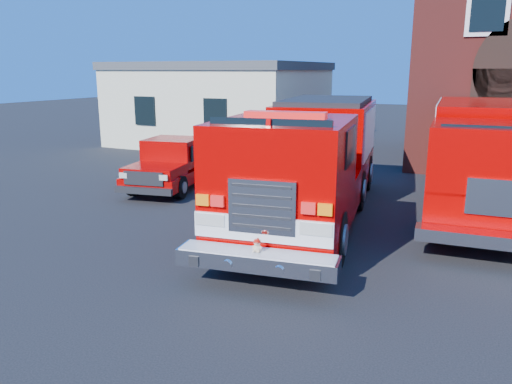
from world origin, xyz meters
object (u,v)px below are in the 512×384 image
at_px(fire_engine, 311,159).
at_px(pickup_truck, 177,163).
at_px(side_building, 221,103).
at_px(secondary_truck, 485,154).

xyz_separation_m(fire_engine, pickup_truck, (-5.47, 1.54, -0.81)).
relative_size(side_building, secondary_truck, 1.08).
relative_size(fire_engine, pickup_truck, 1.92).
distance_m(fire_engine, pickup_truck, 5.74).
distance_m(fire_engine, secondary_truck, 5.07).
xyz_separation_m(side_building, pickup_truck, (3.80, -9.77, -1.40)).
bearing_deg(secondary_truck, pickup_truck, -172.43).
height_order(side_building, fire_engine, side_building).
distance_m(pickup_truck, secondary_truck, 9.79).
bearing_deg(fire_engine, secondary_truck, 33.95).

